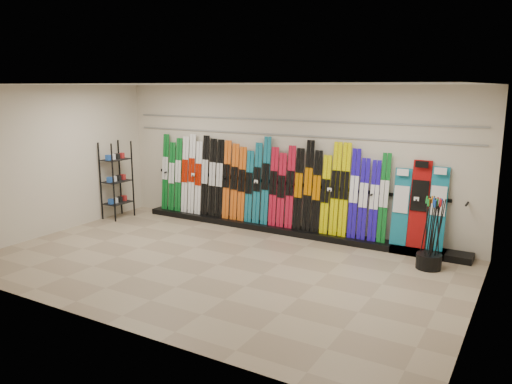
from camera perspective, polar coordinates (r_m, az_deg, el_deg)
The scene contains 13 objects.
floor at distance 8.58m, azimuth -4.43°, elevation -8.29°, with size 8.00×8.00×0.00m, color gray.
back_wall at distance 10.31m, azimuth 3.33°, elevation 3.78°, with size 8.00×8.00×0.00m, color beige.
left_wall at distance 10.94m, azimuth -22.15°, elevation 3.39°, with size 5.00×5.00×0.00m, color beige.
right_wall at distance 6.80m, azimuth 24.38°, elevation -1.56°, with size 5.00×5.00×0.00m, color beige.
ceiling at distance 8.05m, azimuth -4.78°, elevation 12.17°, with size 8.00×8.00×0.00m, color silver.
ski_rack_base at distance 10.33m, azimuth 3.80°, elevation -4.40°, with size 8.00×0.40×0.12m, color black.
skis at distance 10.46m, azimuth 0.54°, elevation 0.91°, with size 5.36×0.20×1.84m.
snowboards at distance 9.39m, azimuth 18.16°, elevation -1.58°, with size 0.94×0.24×1.57m.
accessory_rack at distance 11.79m, azimuth -15.63°, elevation 1.32°, with size 0.40×0.60×1.75m, color black.
pole_bin at distance 8.83m, azimuth 19.13°, elevation -7.48°, with size 0.41×0.41×0.25m, color black.
ski_poles at distance 8.69m, azimuth 19.51°, elevation -4.47°, with size 0.38×0.37×1.18m.
slatwall_rail_0 at distance 10.23m, azimuth 3.31°, elevation 6.54°, with size 7.60×0.02×0.03m, color gray.
slatwall_rail_1 at distance 10.21m, azimuth 3.33°, elevation 8.21°, with size 7.60×0.02×0.03m, color gray.
Camera 1 is at (4.59, -6.62, 2.97)m, focal length 35.00 mm.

